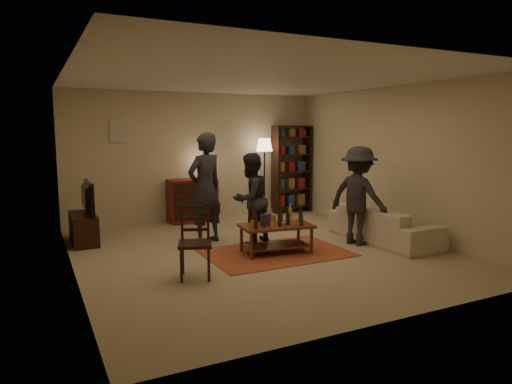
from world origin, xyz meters
TOP-DOWN VIEW (x-y plane):
  - floor at (0.00, 0.00)m, footprint 6.00×6.00m
  - room_shell at (-0.65, 2.98)m, footprint 6.00×6.00m
  - rug at (0.19, -0.22)m, footprint 2.20×1.50m
  - coffee_table at (0.18, -0.22)m, footprint 1.18×0.74m
  - dining_chair at (-1.32, -0.77)m, footprint 0.55×0.55m
  - tv_stand at (-2.44, 1.80)m, footprint 0.40×1.00m
  - dresser at (-0.19, 2.71)m, footprint 1.00×0.50m
  - bookshelf at (2.25, 2.78)m, footprint 0.90×0.34m
  - floor_lamp at (1.47, 2.65)m, footprint 0.36×0.36m
  - sofa at (2.20, -0.40)m, footprint 0.81×2.08m
  - person_left at (-0.57, 0.92)m, footprint 0.80×0.66m
  - person_right at (0.08, 0.48)m, footprint 0.92×0.83m
  - person_by_sofa at (1.70, -0.33)m, footprint 0.92×1.20m

SIDE VIEW (x-z plane):
  - floor at x=0.00m, z-range 0.00..0.00m
  - rug at x=0.19m, z-range 0.00..0.01m
  - sofa at x=2.20m, z-range 0.00..0.61m
  - tv_stand at x=-2.44m, z-range -0.14..0.91m
  - coffee_table at x=0.18m, z-range 0.00..0.80m
  - dresser at x=-0.19m, z-range -0.20..1.16m
  - dining_chair at x=-1.32m, z-range 0.02..1.01m
  - person_right at x=0.08m, z-range 0.00..1.54m
  - person_by_sofa at x=1.70m, z-range 0.00..1.65m
  - person_left at x=-0.57m, z-range 0.00..1.88m
  - bookshelf at x=2.25m, z-range 0.03..2.04m
  - floor_lamp at x=1.47m, z-range 0.60..2.34m
  - room_shell at x=-0.65m, z-range -1.19..4.81m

